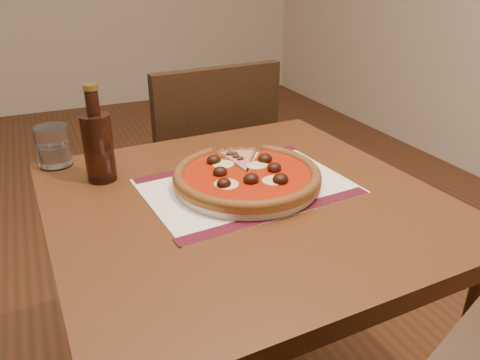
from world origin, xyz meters
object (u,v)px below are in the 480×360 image
at_px(table, 244,236).
at_px(water_glass, 53,146).
at_px(pizza, 247,174).
at_px(chair_far, 206,172).
at_px(bottle, 98,144).
at_px(plate, 247,182).

distance_m(table, water_glass, 0.52).
bearing_deg(water_glass, pizza, -38.67).
relative_size(pizza, water_glass, 3.31).
height_order(chair_far, bottle, bottle).
bearing_deg(table, pizza, 57.11).
height_order(chair_far, pizza, chair_far).
xyz_separation_m(plate, bottle, (-0.29, 0.17, 0.08)).
relative_size(chair_far, pizza, 2.78).
xyz_separation_m(water_glass, bottle, (0.09, -0.13, 0.04)).
xyz_separation_m(pizza, water_glass, (-0.38, 0.30, 0.02)).
relative_size(chair_far, plate, 2.89).
distance_m(table, bottle, 0.39).
distance_m(chair_far, water_glass, 0.64).
xyz_separation_m(table, pizza, (0.03, 0.04, 0.13)).
bearing_deg(water_glass, plate, -38.64).
distance_m(plate, bottle, 0.34).
height_order(table, plate, plate).
relative_size(table, water_glass, 8.37).
bearing_deg(chair_far, table, 72.91).
bearing_deg(pizza, chair_far, 78.97).
bearing_deg(pizza, water_glass, 141.33).
bearing_deg(table, bottle, 141.24).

